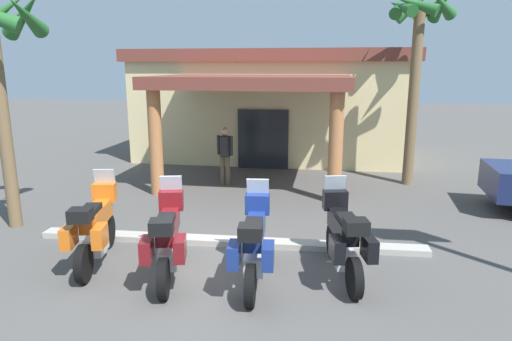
{
  "coord_description": "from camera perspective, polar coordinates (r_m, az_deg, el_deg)",
  "views": [
    {
      "loc": [
        1.74,
        -7.15,
        3.57
      ],
      "look_at": [
        0.45,
        3.04,
        1.2
      ],
      "focal_mm": 31.68,
      "sensor_mm": 36.0,
      "label": 1
    }
  ],
  "objects": [
    {
      "name": "motorcycle_maroon",
      "position": [
        7.94,
        -11.09,
        -8.47
      ],
      "size": [
        0.91,
        2.19,
        1.61
      ],
      "rotation": [
        0.0,
        0.0,
        1.78
      ],
      "color": "black",
      "rests_on": "ground_plane"
    },
    {
      "name": "pedestrian",
      "position": [
        13.83,
        -3.93,
        2.41
      ],
      "size": [
        0.52,
        0.32,
        1.78
      ],
      "rotation": [
        0.0,
        0.0,
        1.32
      ],
      "color": "brown",
      "rests_on": "ground_plane"
    },
    {
      "name": "motorcycle_blue",
      "position": [
        7.58,
        -0.24,
        -9.27
      ],
      "size": [
        0.72,
        2.21,
        1.61
      ],
      "rotation": [
        0.0,
        0.0,
        1.62
      ],
      "color": "black",
      "rests_on": "ground_plane"
    },
    {
      "name": "palm_tree_near_portico",
      "position": [
        14.46,
        19.81,
        15.72
      ],
      "size": [
        2.03,
        2.04,
        5.88
      ],
      "color": "brown",
      "rests_on": "ground_plane"
    },
    {
      "name": "motorcycle_orange",
      "position": [
        8.82,
        -19.69,
        -6.8
      ],
      "size": [
        0.87,
        2.2,
        1.61
      ],
      "rotation": [
        0.0,
        0.0,
        1.75
      ],
      "color": "black",
      "rests_on": "ground_plane"
    },
    {
      "name": "motel_building",
      "position": [
        18.33,
        2.04,
        8.53
      ],
      "size": [
        10.72,
        9.94,
        4.18
      ],
      "rotation": [
        0.0,
        0.0,
        -0.04
      ],
      "color": "beige",
      "rests_on": "ground_plane"
    },
    {
      "name": "ground_plane",
      "position": [
        8.18,
        -5.96,
        -12.97
      ],
      "size": [
        80.0,
        80.0,
        0.0
      ],
      "primitive_type": "plane",
      "color": "#514F4C"
    },
    {
      "name": "motorcycle_black",
      "position": [
        7.96,
        11.06,
        -8.42
      ],
      "size": [
        0.86,
        2.2,
        1.61
      ],
      "rotation": [
        0.0,
        0.0,
        1.74
      ],
      "color": "black",
      "rests_on": "ground_plane"
    },
    {
      "name": "curb_strip",
      "position": [
        9.41,
        -3.52,
        -8.92
      ],
      "size": [
        7.99,
        0.36,
        0.12
      ],
      "primitive_type": "cube",
      "color": "#ADA89E",
      "rests_on": "ground_plane"
    }
  ]
}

